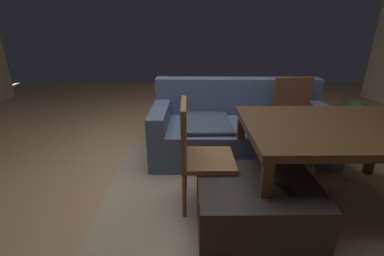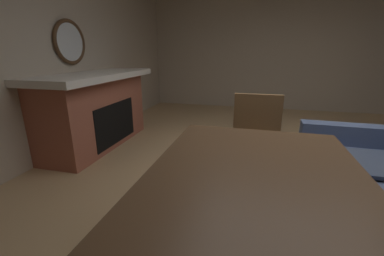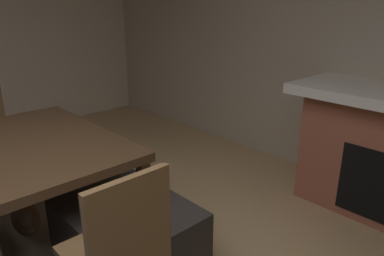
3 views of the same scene
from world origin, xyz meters
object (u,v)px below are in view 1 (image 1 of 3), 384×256
(couch, at_px, (239,130))
(small_dog, at_px, (323,180))
(dining_chair_north, at_px, (294,114))
(dining_table, at_px, (338,134))
(dining_chair_west, at_px, (198,150))
(ottoman_coffee_table, at_px, (256,205))
(tv_remote, at_px, (287,189))
(potted_plant, at_px, (356,113))

(couch, height_order, small_dog, couch)
(couch, height_order, dining_chair_north, dining_chair_north)
(dining_table, relative_size, dining_chair_west, 1.62)
(ottoman_coffee_table, bearing_deg, couch, 86.37)
(dining_chair_north, height_order, small_dog, dining_chair_north)
(couch, relative_size, tv_remote, 12.89)
(ottoman_coffee_table, height_order, dining_chair_north, dining_chair_north)
(dining_chair_west, relative_size, potted_plant, 2.16)
(ottoman_coffee_table, relative_size, dining_chair_north, 0.96)
(tv_remote, distance_m, dining_chair_north, 1.43)
(tv_remote, distance_m, small_dog, 0.78)
(couch, xyz_separation_m, dining_chair_west, (-0.53, -0.97, 0.22))
(dining_table, relative_size, dining_chair_north, 1.62)
(ottoman_coffee_table, distance_m, dining_chair_west, 0.63)
(dining_table, height_order, potted_plant, dining_table)
(dining_chair_north, bearing_deg, tv_remote, -111.43)
(tv_remote, height_order, dining_table, dining_table)
(tv_remote, distance_m, dining_chair_west, 0.75)
(potted_plant, height_order, small_dog, potted_plant)
(dining_table, relative_size, small_dog, 3.20)
(ottoman_coffee_table, height_order, small_dog, ottoman_coffee_table)
(couch, distance_m, dining_chair_north, 0.66)
(tv_remote, relative_size, potted_plant, 0.37)
(tv_remote, xyz_separation_m, potted_plant, (1.85, 2.24, -0.18))
(tv_remote, relative_size, dining_chair_west, 0.17)
(potted_plant, xyz_separation_m, small_dog, (-1.31, -1.73, -0.07))
(dining_table, bearing_deg, dining_chair_west, -179.99)
(potted_plant, bearing_deg, dining_chair_north, -145.57)
(tv_remote, distance_m, potted_plant, 2.91)
(ottoman_coffee_table, bearing_deg, small_dog, 30.08)
(dining_chair_west, bearing_deg, dining_table, 0.01)
(dining_table, bearing_deg, ottoman_coffee_table, -155.69)
(dining_chair_north, bearing_deg, potted_plant, 34.43)
(couch, relative_size, dining_chair_north, 2.22)
(dining_chair_west, bearing_deg, dining_chair_north, 38.81)
(tv_remote, height_order, dining_chair_north, dining_chair_north)
(potted_plant, bearing_deg, small_dog, -127.12)
(ottoman_coffee_table, bearing_deg, tv_remote, -27.95)
(dining_chair_north, relative_size, small_dog, 1.97)
(ottoman_coffee_table, relative_size, dining_chair_west, 0.96)
(ottoman_coffee_table, xyz_separation_m, small_dog, (0.72, 0.41, -0.04))
(potted_plant, bearing_deg, couch, -156.18)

